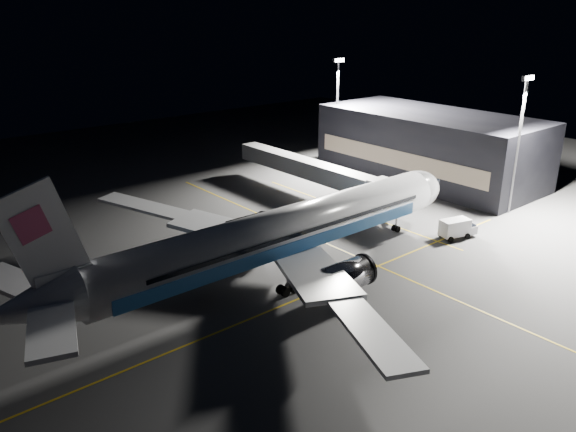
% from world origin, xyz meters
% --- Properties ---
extents(ground, '(200.00, 200.00, 0.00)m').
position_xyz_m(ground, '(0.00, 0.00, 0.00)').
color(ground, '#4C4C4F').
rests_on(ground, ground).
extents(guide_line_main, '(0.25, 80.00, 0.01)m').
position_xyz_m(guide_line_main, '(10.00, 0.00, 0.01)').
color(guide_line_main, gold).
rests_on(guide_line_main, ground).
extents(guide_line_cross, '(70.00, 0.25, 0.01)m').
position_xyz_m(guide_line_cross, '(0.00, -6.00, 0.01)').
color(guide_line_cross, gold).
rests_on(guide_line_cross, ground).
extents(guide_line_side, '(0.25, 40.00, 0.01)m').
position_xyz_m(guide_line_side, '(22.00, 10.00, 0.01)').
color(guide_line_side, gold).
rests_on(guide_line_side, ground).
extents(airliner, '(61.48, 54.22, 16.64)m').
position_xyz_m(airliner, '(-1.08, 0.00, 5.16)').
color(airliner, silver).
rests_on(airliner, ground).
extents(terminal, '(18.12, 40.00, 12.00)m').
position_xyz_m(terminal, '(45.98, 14.00, 6.00)').
color(terminal, black).
rests_on(terminal, ground).
extents(jet_bridge, '(3.60, 34.40, 6.30)m').
position_xyz_m(jet_bridge, '(22.00, 18.06, 4.58)').
color(jet_bridge, '#B2B2B7').
rests_on(jet_bridge, ground).
extents(floodlight_mast_north, '(2.40, 0.68, 20.70)m').
position_xyz_m(floodlight_mast_north, '(40.00, 31.99, 12.37)').
color(floodlight_mast_north, '#59595E').
rests_on(floodlight_mast_north, ground).
extents(floodlight_mast_south, '(2.40, 0.67, 20.70)m').
position_xyz_m(floodlight_mast_south, '(40.00, -6.01, 12.37)').
color(floodlight_mast_south, '#59595E').
rests_on(floodlight_mast_south, ground).
extents(service_truck, '(5.60, 3.44, 2.68)m').
position_xyz_m(service_truck, '(25.21, -6.80, 1.43)').
color(service_truck, white).
rests_on(service_truck, ground).
extents(baggage_tug, '(2.31, 1.86, 1.66)m').
position_xyz_m(baggage_tug, '(1.27, 7.99, 0.77)').
color(baggage_tug, black).
rests_on(baggage_tug, ground).
extents(safety_cone_a, '(0.36, 0.36, 0.53)m').
position_xyz_m(safety_cone_a, '(-5.07, 6.86, 0.27)').
color(safety_cone_a, '#E24509').
rests_on(safety_cone_a, ground).
extents(safety_cone_b, '(0.41, 0.41, 0.61)m').
position_xyz_m(safety_cone_b, '(-2.08, 14.00, 0.31)').
color(safety_cone_b, '#E24509').
rests_on(safety_cone_b, ground).
extents(safety_cone_c, '(0.39, 0.39, 0.59)m').
position_xyz_m(safety_cone_c, '(-2.71, 7.49, 0.29)').
color(safety_cone_c, '#E24509').
rests_on(safety_cone_c, ground).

